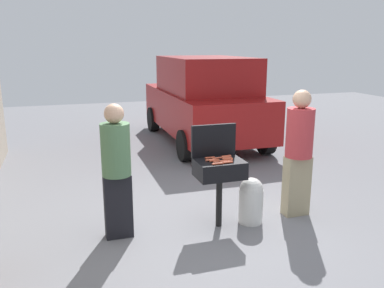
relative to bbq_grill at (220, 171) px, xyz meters
The scene contains 20 objects.
ground_plane 0.75m from the bbq_grill, 156.57° to the right, with size 24.00×24.00×0.00m, color slate.
bbq_grill is the anchor object (origin of this frame).
grill_lid_open 0.41m from the bbq_grill, 90.00° to the left, with size 0.60×0.05×0.42m, color black.
hot_dog_0 0.19m from the bbq_grill, ahead, with size 0.03×0.03×0.13m, color #B74C33.
hot_dog_1 0.19m from the bbq_grill, behind, with size 0.03×0.03×0.13m, color #C6593D.
hot_dog_2 0.24m from the bbq_grill, 40.54° to the left, with size 0.03×0.03×0.13m, color #AD4228.
hot_dog_3 0.18m from the bbq_grill, 122.54° to the right, with size 0.03×0.03×0.13m, color #B74C33.
hot_dog_4 0.19m from the bbq_grill, 16.20° to the right, with size 0.03×0.03×0.13m, color #AD4228.
hot_dog_5 0.20m from the bbq_grill, 79.13° to the right, with size 0.03×0.03×0.13m, color #C6593D.
hot_dog_6 0.18m from the bbq_grill, 162.24° to the right, with size 0.03×0.03×0.13m, color #AD4228.
hot_dog_7 0.25m from the bbq_grill, 120.70° to the right, with size 0.03×0.03×0.13m, color #B74C33.
hot_dog_8 0.22m from the bbq_grill, 73.48° to the right, with size 0.03×0.03×0.13m, color #AD4228.
hot_dog_9 0.21m from the bbq_grill, 130.35° to the left, with size 0.03×0.03×0.13m, color #AD4228.
hot_dog_10 0.17m from the bbq_grill, 101.55° to the left, with size 0.03×0.03×0.13m, color #B74C33.
hot_dog_11 0.19m from the bbq_grill, 52.59° to the right, with size 0.03×0.03×0.13m, color #B74C33.
hot_dog_12 0.21m from the bbq_grill, 32.15° to the left, with size 0.03×0.03×0.13m, color #B74C33.
propane_tank 0.62m from the bbq_grill, ahead, with size 0.32×0.32×0.62m.
person_left 1.29m from the bbq_grill, behind, with size 0.35×0.35×1.65m.
person_right 1.17m from the bbq_grill, ahead, with size 0.36×0.36×1.74m.
parked_minivan 4.72m from the bbq_grill, 72.71° to the left, with size 2.07×4.42×2.02m.
Camera 1 is at (-1.77, -4.52, 2.32)m, focal length 38.08 mm.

